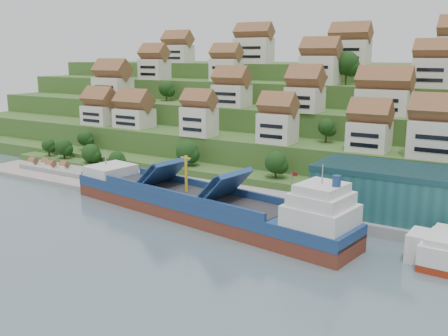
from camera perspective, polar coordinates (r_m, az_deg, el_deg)
The scene contains 9 objects.
ground at distance 108.29m, azimuth -3.34°, elevation -5.60°, with size 300.00×300.00×0.00m, color slate.
quay at distance 111.49m, azimuth 9.64°, elevation -4.63°, with size 180.00×14.00×2.20m, color gray.
pebble_beach at distance 155.22m, azimuth -18.53°, elevation -0.42°, with size 45.00×20.00×1.00m, color gray.
hillside at distance 198.09m, azimuth 14.12°, elevation 5.57°, with size 260.00×128.00×31.00m.
hillside_village at distance 155.62m, azimuth 10.89°, elevation 9.03°, with size 158.27×64.64×29.51m.
hillside_trees at distance 147.36m, azimuth 4.17°, elevation 6.21°, with size 141.31×62.44×32.86m.
flagpole at distance 106.15m, azimuth 7.79°, elevation -2.20°, with size 1.28×0.16×8.00m.
beach_huts at distance 155.63m, azimuth -19.40°, elevation 0.16°, with size 14.40×3.70×2.20m.
cargo_ship at distance 105.28m, azimuth -2.09°, elevation -4.39°, with size 71.70×21.18×15.62m.
Camera 1 is at (59.26, -84.02, 34.01)m, focal length 40.00 mm.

